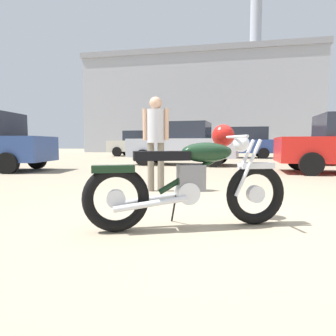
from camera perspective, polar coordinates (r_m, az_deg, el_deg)
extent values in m
plane|color=gray|center=(3.36, 10.88, -9.92)|extent=(80.00, 80.00, 0.00)
torus|color=black|center=(3.21, 16.69, -4.90)|extent=(0.63, 0.34, 0.64)
cylinder|color=silver|center=(3.21, 16.69, -4.90)|extent=(0.20, 0.14, 0.18)
torus|color=black|center=(2.85, -10.10, -5.95)|extent=(0.63, 0.34, 0.64)
cylinder|color=silver|center=(2.85, -10.10, -5.95)|extent=(0.20, 0.14, 0.18)
cube|color=silver|center=(3.17, 16.82, 0.46)|extent=(0.38, 0.26, 0.06)
cube|color=black|center=(2.82, -10.60, -0.15)|extent=(0.42, 0.27, 0.07)
cylinder|color=silver|center=(3.18, 14.18, 0.23)|extent=(0.28, 0.14, 0.58)
cylinder|color=silver|center=(3.05, 15.36, 0.01)|extent=(0.28, 0.14, 0.58)
sphere|color=silver|center=(3.09, 14.07, 4.61)|extent=(0.17, 0.17, 0.17)
cylinder|color=silver|center=(3.05, 12.73, 5.95)|extent=(0.26, 0.58, 0.03)
sphere|color=#B21914|center=(3.33, 10.68, 6.23)|extent=(0.25, 0.25, 0.25)
cylinder|color=black|center=(2.93, 5.33, -0.52)|extent=(0.72, 0.34, 0.47)
ellipsoid|color=black|center=(2.95, 7.53, 3.04)|extent=(0.56, 0.40, 0.20)
cube|color=black|center=(2.84, -1.32, 2.41)|extent=(0.58, 0.39, 0.09)
cube|color=slate|center=(2.93, 4.50, -1.86)|extent=(0.31, 0.26, 0.26)
cylinder|color=silver|center=(2.94, 3.72, -4.79)|extent=(0.28, 0.27, 0.22)
cylinder|color=silver|center=(2.98, -3.91, -6.21)|extent=(0.67, 0.32, 0.14)
cylinder|color=silver|center=(2.79, -3.42, -6.99)|extent=(0.67, 0.32, 0.14)
cylinder|color=black|center=(3.12, 1.12, -7.97)|extent=(0.11, 0.23, 0.33)
cylinder|color=#706656|center=(5.18, -1.40, 0.17)|extent=(0.12, 0.12, 0.86)
cylinder|color=#706656|center=(5.20, -3.36, 0.19)|extent=(0.12, 0.12, 0.86)
cylinder|color=#B2B2B7|center=(5.18, -2.41, 8.14)|extent=(0.30, 0.30, 0.58)
cylinder|color=tan|center=(5.16, -0.30, 8.48)|extent=(0.08, 0.08, 0.55)
cylinder|color=tan|center=(5.21, -4.50, 8.43)|extent=(0.08, 0.08, 0.55)
sphere|color=tan|center=(5.22, -2.43, 12.53)|extent=(0.22, 0.22, 0.22)
cylinder|color=black|center=(8.53, 26.17, 0.70)|extent=(0.63, 0.22, 0.62)
cylinder|color=black|center=(10.21, 24.01, 1.38)|extent=(0.63, 0.22, 0.62)
cylinder|color=black|center=(12.43, 27.05, 1.86)|extent=(0.66, 0.26, 0.64)
cylinder|color=black|center=(14.16, 25.75, 2.20)|extent=(0.66, 0.26, 0.64)
cylinder|color=black|center=(10.71, -24.16, 1.46)|extent=(0.62, 0.28, 0.60)
cylinder|color=black|center=(9.29, -28.78, 0.84)|extent=(0.62, 0.28, 0.60)
cylinder|color=black|center=(19.21, -9.91, 3.15)|extent=(0.62, 0.20, 0.62)
cylinder|color=black|center=(20.81, -8.17, 3.29)|extent=(0.62, 0.20, 0.62)
cylinder|color=black|center=(18.39, -2.05, 3.14)|extent=(0.62, 0.20, 0.62)
cylinder|color=black|center=(20.06, -0.89, 3.29)|extent=(0.62, 0.20, 0.62)
cube|color=beige|center=(19.57, -5.31, 4.28)|extent=(4.20, 1.73, 0.72)
cube|color=#232833|center=(19.57, -5.32, 6.27)|extent=(2.00, 1.56, 0.64)
cylinder|color=black|center=(16.85, 10.03, 2.89)|extent=(0.60, 0.20, 0.60)
cylinder|color=black|center=(18.49, 10.04, 3.05)|extent=(0.60, 0.20, 0.60)
cylinder|color=black|center=(17.01, 18.15, 2.74)|extent=(0.60, 0.20, 0.60)
cylinder|color=black|center=(18.64, 17.45, 2.92)|extent=(0.60, 0.20, 0.60)
cube|color=#2D4784|center=(17.70, 13.95, 4.14)|extent=(3.94, 1.74, 0.76)
cube|color=#232833|center=(17.72, 14.81, 6.51)|extent=(2.44, 1.58, 0.72)
cylinder|color=black|center=(11.19, -4.83, 2.04)|extent=(0.64, 0.25, 0.62)
cylinder|color=black|center=(12.80, -2.02, 2.41)|extent=(0.64, 0.25, 0.62)
cylinder|color=black|center=(10.51, 9.02, 1.82)|extent=(0.64, 0.25, 0.62)
cylinder|color=black|center=(12.21, 10.09, 2.22)|extent=(0.64, 0.25, 0.62)
cube|color=#ADB2BC|center=(11.59, 2.96, 3.93)|extent=(4.33, 2.08, 0.72)
cube|color=#232833|center=(11.60, 2.98, 7.29)|extent=(2.13, 1.73, 0.64)
cube|color=#9EA0A8|center=(31.25, 6.43, 11.25)|extent=(21.32, 10.23, 8.72)
cube|color=gray|center=(32.09, 6.51, 19.46)|extent=(21.63, 10.53, 0.50)
cylinder|color=#9EA0A8|center=(33.50, 16.80, 26.74)|extent=(1.10, 1.10, 9.47)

